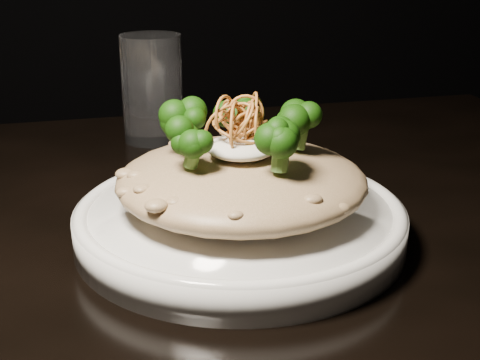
# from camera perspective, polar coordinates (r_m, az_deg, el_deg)

# --- Properties ---
(table) EXTENTS (1.10, 0.80, 0.75)m
(table) POSITION_cam_1_polar(r_m,az_deg,el_deg) (0.65, -4.95, -10.55)
(table) COLOR black
(table) RESTS_ON ground
(plate) EXTENTS (0.29, 0.29, 0.03)m
(plate) POSITION_cam_1_polar(r_m,az_deg,el_deg) (0.58, 0.00, -3.70)
(plate) COLOR white
(plate) RESTS_ON table
(risotto) EXTENTS (0.22, 0.22, 0.05)m
(risotto) POSITION_cam_1_polar(r_m,az_deg,el_deg) (0.57, 0.13, -0.02)
(risotto) COLOR brown
(risotto) RESTS_ON plate
(broccoli) EXTENTS (0.13, 0.13, 0.05)m
(broccoli) POSITION_cam_1_polar(r_m,az_deg,el_deg) (0.55, 0.33, 4.46)
(broccoli) COLOR black
(broccoli) RESTS_ON risotto
(cheese) EXTENTS (0.06, 0.06, 0.02)m
(cheese) POSITION_cam_1_polar(r_m,az_deg,el_deg) (0.56, 0.11, 2.79)
(cheese) COLOR silver
(cheese) RESTS_ON risotto
(shallots) EXTENTS (0.05, 0.05, 0.03)m
(shallots) POSITION_cam_1_polar(r_m,az_deg,el_deg) (0.56, -0.11, 5.47)
(shallots) COLOR #94501F
(shallots) RESTS_ON cheese
(drinking_glass) EXTENTS (0.10, 0.10, 0.13)m
(drinking_glass) POSITION_cam_1_polar(r_m,az_deg,el_deg) (0.86, -7.50, 7.74)
(drinking_glass) COLOR white
(drinking_glass) RESTS_ON table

